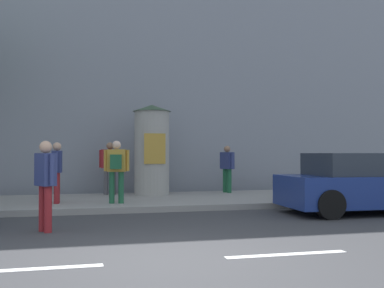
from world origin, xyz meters
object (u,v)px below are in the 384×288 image
object	(u,v)px
pedestrian_near_pole	(227,165)
pedestrian_with_backpack	(57,168)
pedestrian_in_red_top	(110,164)
poster_column	(152,149)
pedestrian_in_dark_shirt	(45,179)
parked_car_dark	(366,184)
pedestrian_tallest	(116,166)

from	to	relation	value
pedestrian_near_pole	pedestrian_with_backpack	distance (m)	5.57
pedestrian_near_pole	pedestrian_in_red_top	bearing A→B (deg)	177.08
poster_column	pedestrian_in_red_top	distance (m)	1.36
pedestrian_in_dark_shirt	parked_car_dark	size ratio (longest dim) A/B	0.40
pedestrian_in_dark_shirt	pedestrian_near_pole	xyz separation A→B (m)	(5.29, 5.49, 0.07)
pedestrian_in_dark_shirt	pedestrian_tallest	xyz separation A→B (m)	(1.55, 3.09, 0.13)
pedestrian_near_pole	pedestrian_with_backpack	bearing A→B (deg)	-158.93
pedestrian_near_pole	pedestrian_in_red_top	size ratio (longest dim) A/B	0.94
pedestrian_with_backpack	parked_car_dark	xyz separation A→B (m)	(7.12, -2.57, -0.36)
poster_column	parked_car_dark	distance (m)	6.30
pedestrian_near_pole	poster_column	bearing A→B (deg)	-176.84
poster_column	parked_car_dark	world-z (taller)	poster_column
pedestrian_tallest	parked_car_dark	world-z (taller)	pedestrian_tallest
poster_column	pedestrian_near_pole	distance (m)	2.52
pedestrian_in_red_top	pedestrian_with_backpack	bearing A→B (deg)	-124.23
pedestrian_with_backpack	pedestrian_tallest	bearing A→B (deg)	-15.37
pedestrian_near_pole	parked_car_dark	size ratio (longest dim) A/B	0.36
pedestrian_with_backpack	poster_column	bearing A→B (deg)	34.34
pedestrian_in_red_top	pedestrian_tallest	bearing A→B (deg)	-90.77
pedestrian_in_dark_shirt	poster_column	bearing A→B (deg)	62.21
pedestrian_tallest	pedestrian_in_red_top	bearing A→B (deg)	89.23
poster_column	pedestrian_in_dark_shirt	bearing A→B (deg)	-117.79
pedestrian_in_dark_shirt	pedestrian_with_backpack	size ratio (longest dim) A/B	1.07
parked_car_dark	pedestrian_in_red_top	bearing A→B (deg)	139.78
poster_column	pedestrian_in_red_top	world-z (taller)	poster_column
poster_column	pedestrian_in_dark_shirt	distance (m)	6.08
poster_column	pedestrian_near_pole	world-z (taller)	poster_column
pedestrian_near_pole	pedestrian_in_red_top	world-z (taller)	pedestrian_in_red_top
pedestrian_tallest	pedestrian_near_pole	xyz separation A→B (m)	(3.74, 2.40, -0.06)
pedestrian_in_red_top	parked_car_dark	distance (m)	7.39
pedestrian_tallest	pedestrian_in_dark_shirt	bearing A→B (deg)	-116.59
pedestrian_in_red_top	pedestrian_near_pole	bearing A→B (deg)	-2.92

